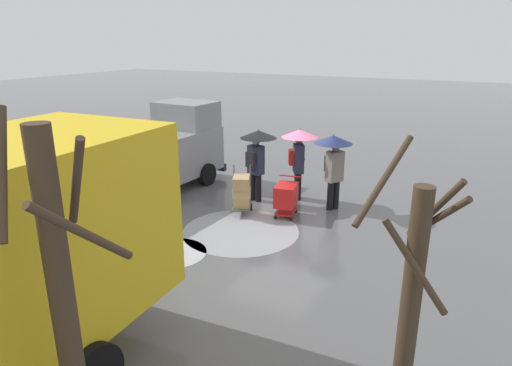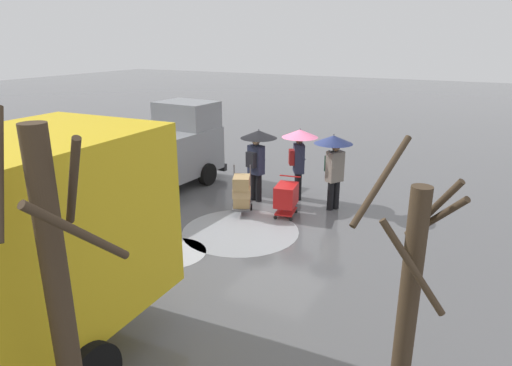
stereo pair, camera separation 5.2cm
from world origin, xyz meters
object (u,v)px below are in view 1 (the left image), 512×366
cargo_van_parked_right (154,155)px  pedestrian_white_side (257,149)px  shopping_cart_vendor (286,196)px  pedestrian_black_side (334,155)px  hand_dolly_boxes (241,191)px  bare_tree_near (411,294)px  bare_tree_far (65,313)px  pedestrian_pink_side (299,148)px

cargo_van_parked_right → pedestrian_white_side: (-3.20, -0.68, 0.39)m
shopping_cart_vendor → pedestrian_black_side: (-0.92, -1.05, 1.00)m
pedestrian_black_side → pedestrian_white_side: bearing=9.2°
pedestrian_black_side → hand_dolly_boxes: bearing=35.8°
cargo_van_parked_right → bare_tree_near: size_ratio=1.58×
hand_dolly_boxes → pedestrian_black_side: bearing=-144.2°
bare_tree_near → shopping_cart_vendor: bearing=-53.7°
hand_dolly_boxes → bare_tree_far: bare_tree_far is taller
cargo_van_parked_right → pedestrian_pink_side: (-4.20, -1.36, 0.39)m
hand_dolly_boxes → pedestrian_white_side: 1.45m
bare_tree_near → pedestrian_pink_side: bearing=-58.3°
hand_dolly_boxes → bare_tree_near: size_ratio=0.38×
hand_dolly_boxes → bare_tree_near: bearing=135.6°
cargo_van_parked_right → bare_tree_near: 9.97m
pedestrian_pink_side → bare_tree_near: (-4.17, 6.75, 0.10)m
cargo_van_parked_right → pedestrian_black_side: 5.46m
cargo_van_parked_right → bare_tree_near: bare_tree_near is taller
hand_dolly_boxes → bare_tree_far: bearing=106.7°
pedestrian_white_side → bare_tree_near: (-5.17, 6.07, 0.10)m
pedestrian_white_side → pedestrian_pink_side: bearing=-145.6°
cargo_van_parked_right → pedestrian_white_side: 3.30m
bare_tree_near → bare_tree_far: bare_tree_far is taller
pedestrian_pink_side → pedestrian_white_side: bearing=34.4°
pedestrian_black_side → bare_tree_near: bare_tree_near is taller
shopping_cart_vendor → pedestrian_pink_side: bearing=-80.5°
cargo_van_parked_right → bare_tree_far: 9.72m
shopping_cart_vendor → bare_tree_near: bearing=126.3°
pedestrian_black_side → cargo_van_parked_right: bearing=10.9°
shopping_cart_vendor → pedestrian_black_side: pedestrian_black_side is taller
cargo_van_parked_right → shopping_cart_vendor: (-4.43, 0.02, -0.61)m
cargo_van_parked_right → shopping_cart_vendor: 4.47m
shopping_cart_vendor → bare_tree_near: 6.75m
pedestrian_black_side → bare_tree_near: size_ratio=0.62×
cargo_van_parked_right → pedestrian_pink_side: size_ratio=2.54×
cargo_van_parked_right → pedestrian_black_side: size_ratio=2.54×
pedestrian_white_side → bare_tree_far: bare_tree_far is taller
pedestrian_black_side → bare_tree_far: (-0.21, 8.95, 0.50)m
hand_dolly_boxes → pedestrian_black_side: 2.68m
shopping_cart_vendor → hand_dolly_boxes: bearing=20.8°
pedestrian_pink_side → pedestrian_white_side: same height
pedestrian_black_side → bare_tree_near: 7.10m
bare_tree_near → cargo_van_parked_right: bearing=-32.8°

